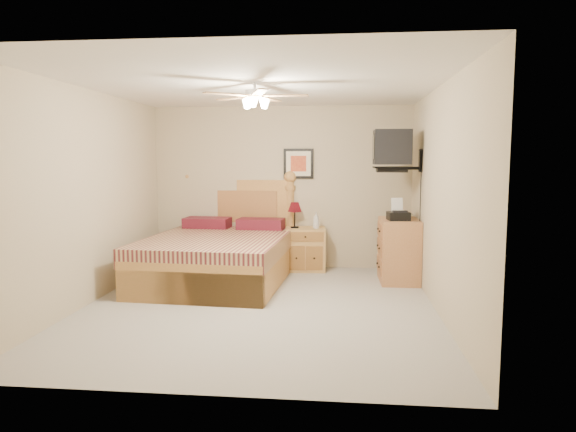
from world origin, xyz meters
name	(u,v)px	position (x,y,z in m)	size (l,w,h in m)	color
floor	(259,307)	(0.00, 0.00, 0.00)	(4.50, 4.50, 0.00)	gray
ceiling	(258,85)	(0.00, 0.00, 2.50)	(4.00, 4.50, 0.04)	white
wall_back	(281,187)	(0.00, 2.25, 1.25)	(4.00, 0.04, 2.50)	tan
wall_front	(207,223)	(0.00, -2.25, 1.25)	(4.00, 0.04, 2.50)	tan
wall_left	(89,197)	(-2.00, 0.00, 1.25)	(0.04, 4.50, 2.50)	tan
wall_right	(440,200)	(2.00, 0.00, 1.25)	(0.04, 4.50, 2.50)	tan
bed	(217,228)	(-0.76, 1.12, 0.76)	(1.78, 2.34, 1.52)	#B48640
nightstand	(305,249)	(0.40, 2.00, 0.32)	(0.60, 0.45, 0.65)	tan
table_lamp	(295,215)	(0.23, 2.02, 0.84)	(0.21, 0.21, 0.39)	#5B0C16
lotion_bottle	(316,220)	(0.56, 1.96, 0.78)	(0.10, 0.10, 0.25)	silver
framed_picture	(299,164)	(0.27, 2.23, 1.62)	(0.46, 0.04, 0.46)	black
dresser	(399,250)	(1.73, 1.41, 0.44)	(0.51, 0.74, 0.87)	#A06437
fax_machine	(398,209)	(1.70, 1.28, 1.02)	(0.28, 0.30, 0.30)	black
magazine_lower	(396,216)	(1.71, 1.65, 0.88)	(0.20, 0.27, 0.03)	beige
magazine_upper	(399,215)	(1.75, 1.66, 0.91)	(0.20, 0.27, 0.02)	#9D9578
wall_tv	(403,150)	(1.75, 1.34, 1.81)	(0.56, 0.46, 0.58)	black
ceiling_fan	(255,96)	(0.00, -0.20, 2.36)	(1.14, 1.14, 0.28)	white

